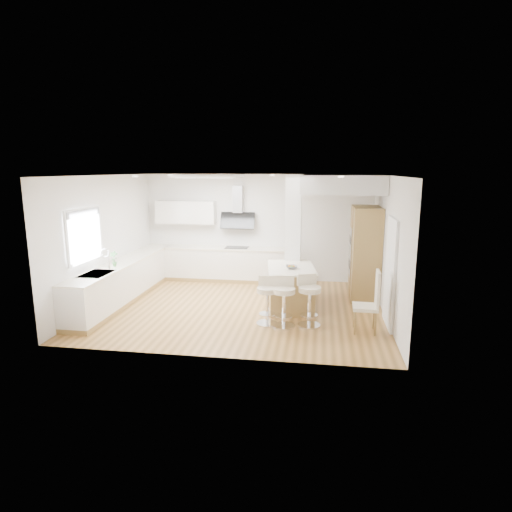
% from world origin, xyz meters
% --- Properties ---
extents(ground, '(6.00, 6.00, 0.00)m').
position_xyz_m(ground, '(0.00, 0.00, 0.00)').
color(ground, '#B17E41').
rests_on(ground, ground).
extents(ceiling, '(6.00, 5.00, 0.02)m').
position_xyz_m(ceiling, '(0.00, 0.00, 0.00)').
color(ceiling, silver).
rests_on(ceiling, ground).
extents(wall_back, '(6.00, 0.04, 2.80)m').
position_xyz_m(wall_back, '(0.00, 2.50, 1.40)').
color(wall_back, silver).
rests_on(wall_back, ground).
extents(wall_left, '(0.04, 5.00, 2.80)m').
position_xyz_m(wall_left, '(-3.00, 0.00, 1.40)').
color(wall_left, silver).
rests_on(wall_left, ground).
extents(wall_right, '(0.04, 5.00, 2.80)m').
position_xyz_m(wall_right, '(3.00, 0.00, 1.40)').
color(wall_right, silver).
rests_on(wall_right, ground).
extents(skylight, '(4.10, 2.10, 0.06)m').
position_xyz_m(skylight, '(-0.79, 0.60, 2.77)').
color(skylight, white).
rests_on(skylight, ground).
extents(window_left, '(0.06, 1.28, 1.07)m').
position_xyz_m(window_left, '(-2.96, -0.90, 1.69)').
color(window_left, white).
rests_on(window_left, ground).
extents(doorway_right, '(0.05, 1.00, 2.10)m').
position_xyz_m(doorway_right, '(2.97, -0.60, 1.00)').
color(doorway_right, '#463E37').
rests_on(doorway_right, ground).
extents(counter_left, '(0.63, 4.50, 1.35)m').
position_xyz_m(counter_left, '(-2.70, 0.23, 0.46)').
color(counter_left, '#9E7E44').
rests_on(counter_left, ground).
extents(counter_back, '(3.62, 0.63, 2.50)m').
position_xyz_m(counter_back, '(-0.91, 2.22, 0.70)').
color(counter_back, '#9E7E44').
rests_on(counter_back, ground).
extents(pillar, '(0.35, 0.35, 2.80)m').
position_xyz_m(pillar, '(1.05, 0.95, 1.40)').
color(pillar, white).
rests_on(pillar, ground).
extents(soffit, '(1.78, 2.20, 0.40)m').
position_xyz_m(soffit, '(2.10, 1.40, 2.60)').
color(soffit, silver).
rests_on(soffit, ground).
extents(oven_column, '(0.63, 1.21, 2.10)m').
position_xyz_m(oven_column, '(2.68, 1.23, 1.05)').
color(oven_column, '#9E7E44').
rests_on(oven_column, ground).
extents(peninsula, '(1.16, 1.59, 0.96)m').
position_xyz_m(peninsula, '(1.07, 0.19, 0.45)').
color(peninsula, '#9E7E44').
rests_on(peninsula, ground).
extents(bar_stool_a, '(0.44, 0.44, 0.92)m').
position_xyz_m(bar_stool_a, '(0.69, -0.88, 0.52)').
color(bar_stool_a, silver).
rests_on(bar_stool_a, ground).
extents(bar_stool_b, '(0.46, 0.46, 0.96)m').
position_xyz_m(bar_stool_b, '(1.02, -0.96, 0.54)').
color(bar_stool_b, silver).
rests_on(bar_stool_b, ground).
extents(bar_stool_c, '(0.58, 0.58, 0.98)m').
position_xyz_m(bar_stool_c, '(1.48, -0.86, 0.55)').
color(bar_stool_c, silver).
rests_on(bar_stool_c, ground).
extents(dining_chair, '(0.46, 0.46, 1.15)m').
position_xyz_m(dining_chair, '(2.60, -1.02, 0.61)').
color(dining_chair, beige).
rests_on(dining_chair, ground).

